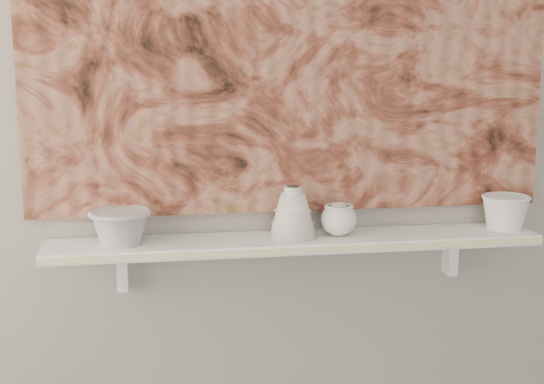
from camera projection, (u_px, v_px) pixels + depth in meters
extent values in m
plane|color=gray|center=(291.00, 86.00, 2.16)|extent=(3.60, 0.00, 3.60)
cube|color=white|center=(296.00, 242.00, 2.15)|extent=(1.40, 0.18, 0.03)
cube|color=beige|center=(302.00, 251.00, 2.06)|extent=(1.40, 0.01, 0.02)
cube|color=white|center=(122.00, 269.00, 2.15)|extent=(0.03, 0.06, 0.12)
cube|color=white|center=(450.00, 254.00, 2.30)|extent=(0.03, 0.06, 0.12)
cube|color=brown|center=(292.00, 18.00, 2.11)|extent=(1.50, 0.02, 1.10)
cube|color=black|center=(443.00, 126.00, 2.22)|extent=(0.09, 0.00, 0.08)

